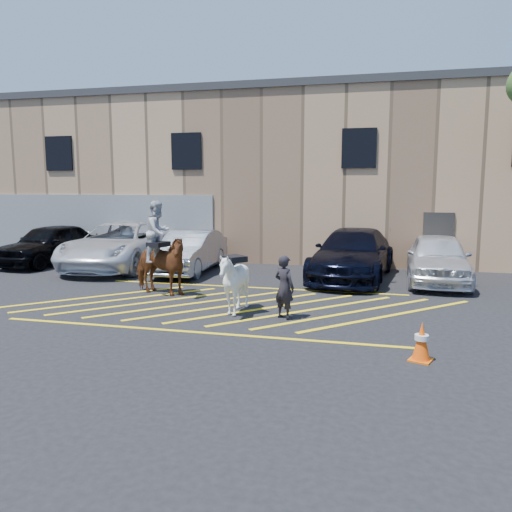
% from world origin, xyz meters
% --- Properties ---
extents(ground, '(90.00, 90.00, 0.00)m').
position_xyz_m(ground, '(0.00, 0.00, 0.00)').
color(ground, black).
rests_on(ground, ground).
extents(car_black_suv, '(2.48, 5.03, 1.65)m').
position_xyz_m(car_black_suv, '(-9.20, 4.93, 0.82)').
color(car_black_suv, black).
rests_on(car_black_suv, ground).
extents(car_white_pickup, '(3.34, 6.55, 1.77)m').
position_xyz_m(car_white_pickup, '(-5.93, 4.77, 0.89)').
color(car_white_pickup, silver).
rests_on(car_white_pickup, ground).
extents(car_silver_sedan, '(1.73, 4.68, 1.53)m').
position_xyz_m(car_silver_sedan, '(-2.95, 4.43, 0.76)').
color(car_silver_sedan, '#8E949B').
rests_on(car_silver_sedan, ground).
extents(car_blue_suv, '(3.03, 6.06, 1.69)m').
position_xyz_m(car_blue_suv, '(2.99, 4.61, 0.84)').
color(car_blue_suv, black).
rests_on(car_blue_suv, ground).
extents(car_white_suv, '(2.12, 4.85, 1.63)m').
position_xyz_m(car_white_suv, '(5.74, 4.46, 0.81)').
color(car_white_suv, silver).
rests_on(car_white_suv, ground).
extents(handler, '(0.67, 0.60, 1.54)m').
position_xyz_m(handler, '(1.66, -1.20, 0.77)').
color(handler, black).
rests_on(handler, ground).
extents(warehouse, '(32.42, 10.20, 7.30)m').
position_xyz_m(warehouse, '(-0.01, 11.99, 3.65)').
color(warehouse, tan).
rests_on(warehouse, ground).
extents(hatching_zone, '(12.60, 5.12, 0.01)m').
position_xyz_m(hatching_zone, '(-0.00, -0.30, 0.01)').
color(hatching_zone, yellow).
rests_on(hatching_zone, ground).
extents(mounted_bay, '(2.27, 1.48, 2.75)m').
position_xyz_m(mounted_bay, '(-2.40, 0.58, 1.11)').
color(mounted_bay, brown).
rests_on(mounted_bay, ground).
extents(saddled_white, '(1.90, 1.90, 1.57)m').
position_xyz_m(saddled_white, '(0.37, -1.06, 0.79)').
color(saddled_white, white).
rests_on(saddled_white, ground).
extents(traffic_cone, '(0.49, 0.49, 0.73)m').
position_xyz_m(traffic_cone, '(4.63, -3.50, 0.37)').
color(traffic_cone, '#E75C09').
rests_on(traffic_cone, ground).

